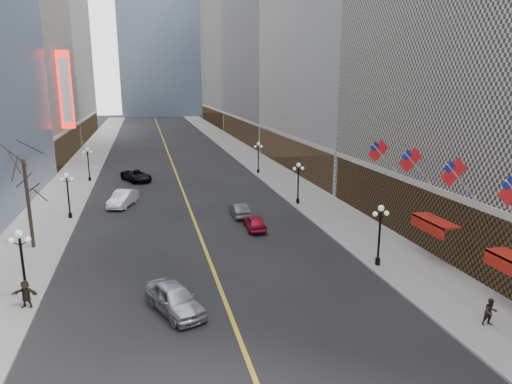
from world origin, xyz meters
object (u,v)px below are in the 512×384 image
streetlamp_east_2 (298,179)px  streetlamp_east_1 (380,229)px  streetlamp_west_1 (22,258)px  car_nb_far (136,176)px  streetlamp_east_3 (258,154)px  car_nb_near (175,299)px  streetlamp_west_3 (88,161)px  streetlamp_west_2 (68,191)px  car_sb_far (239,210)px  car_nb_mid (123,199)px  car_sb_mid (255,222)px

streetlamp_east_2 → streetlamp_east_1: bearing=-90.0°
streetlamp_west_1 → car_nb_far: 35.56m
streetlamp_east_3 → car_nb_near: size_ratio=0.91×
streetlamp_east_1 → streetlamp_west_3: bearing=123.2°
streetlamp_west_2 → car_sb_far: streetlamp_west_2 is taller
car_nb_mid → car_nb_far: size_ratio=0.92×
car_nb_far → streetlamp_east_2: bearing=-69.1°
streetlamp_west_3 → car_nb_mid: size_ratio=0.88×
streetlamp_west_3 → car_nb_far: bearing=-9.6°
streetlamp_west_1 → streetlamp_east_2: bearing=37.3°
car_nb_mid → car_sb_mid: bearing=-24.6°
streetlamp_east_1 → streetlamp_west_2: bearing=142.7°
streetlamp_east_1 → car_nb_far: 39.12m
streetlamp_west_3 → car_nb_mid: streetlamp_west_3 is taller
streetlamp_east_1 → streetlamp_west_2: same height
streetlamp_west_3 → car_nb_mid: bearing=-70.9°
car_nb_near → car_nb_mid: size_ratio=0.97×
streetlamp_west_3 → car_nb_near: bearing=-77.5°
car_nb_mid → car_nb_far: 13.11m
streetlamp_east_3 → car_nb_mid: 23.53m
streetlamp_east_2 → streetlamp_west_2: bearing=180.0°
car_sb_mid → car_sb_far: (-0.52, 4.52, -0.02)m
streetlamp_east_1 → car_nb_mid: bearing=130.5°
streetlamp_east_1 → car_nb_near: bearing=-167.3°
streetlamp_west_1 → car_sb_mid: 20.04m
streetlamp_east_1 → car_nb_near: 15.39m
car_nb_near → car_sb_mid: 16.14m
streetlamp_west_1 → car_nb_mid: streetlamp_west_1 is taller
streetlamp_west_2 → car_sb_far: 16.79m
streetlamp_east_3 → streetlamp_west_3: same height
streetlamp_west_3 → car_nb_mid: 15.05m
car_nb_mid → streetlamp_east_2: bearing=7.0°
streetlamp_east_3 → car_nb_mid: bearing=-143.1°
streetlamp_west_2 → car_nb_far: size_ratio=0.81×
streetlamp_west_1 → streetlamp_west_2: 18.00m
car_nb_near → car_nb_far: bearing=70.9°
streetlamp_west_1 → car_nb_mid: 22.54m
streetlamp_east_1 → car_nb_near: streetlamp_east_1 is taller
streetlamp_west_2 → car_nb_mid: 6.58m
streetlamp_east_1 → car_nb_near: size_ratio=0.91×
car_nb_far → streetlamp_west_1: bearing=-124.9°
streetlamp_east_1 → streetlamp_west_1: size_ratio=1.00×
car_nb_mid → streetlamp_west_1: bearing=-83.7°
streetlamp_east_2 → streetlamp_west_3: (-23.60, 18.00, 0.00)m
streetlamp_west_3 → car_nb_far: (6.16, -1.04, -2.13)m
streetlamp_east_2 → car_nb_mid: 19.25m
streetlamp_west_2 → car_nb_near: size_ratio=0.91×
streetlamp_west_1 → streetlamp_west_2: same height
streetlamp_west_1 → car_nb_far: (6.16, 34.96, -2.13)m
car_sb_mid → streetlamp_west_2: bearing=-21.7°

